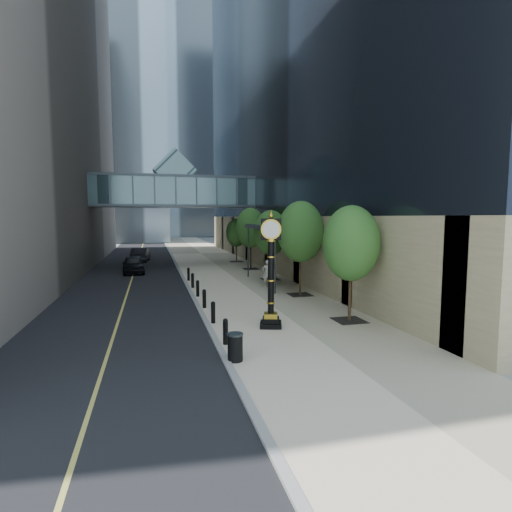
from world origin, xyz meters
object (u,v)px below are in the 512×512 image
Objects in this scene: pedestrian at (267,273)px; car_near at (133,264)px; car_far at (141,254)px; trash_bin at (235,348)px; street_clock at (271,278)px.

car_near is at bearing -34.72° from pedestrian.
trash_bin is at bearing 103.01° from car_far.
car_near is (-6.70, 19.89, -1.46)m from street_clock.
pedestrian reaches higher than trash_bin.
car_far is at bearing 84.42° from car_near.
pedestrian reaches higher than car_near.
street_clock is 2.65× the size of pedestrian.
pedestrian is 13.71m from car_near.
car_near is at bearing 100.33° from trash_bin.
pedestrian is (5.11, 13.68, 0.50)m from trash_bin.
pedestrian is 0.42× the size of car_near.
trash_bin is 0.47× the size of pedestrian.
pedestrian is at bearing 92.04° from street_clock.
street_clock reaches higher than pedestrian.
trash_bin is 0.19× the size of car_far.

